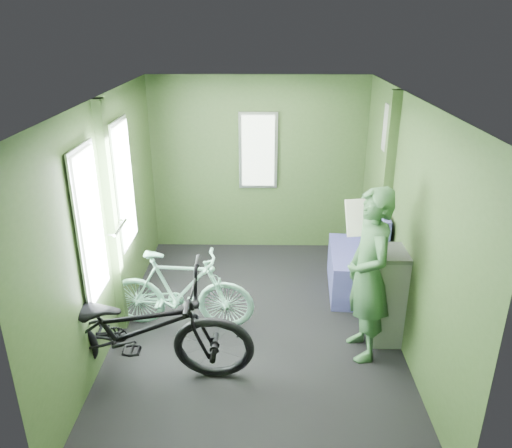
{
  "coord_description": "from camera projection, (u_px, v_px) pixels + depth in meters",
  "views": [
    {
      "loc": [
        0.07,
        -4.34,
        2.93
      ],
      "look_at": [
        0.0,
        0.1,
        1.1
      ],
      "focal_mm": 35.0,
      "sensor_mm": 36.0,
      "label": 1
    }
  ],
  "objects": [
    {
      "name": "bench_seat",
      "position": [
        357.0,
        266.0,
        5.71
      ],
      "size": [
        0.62,
        1.03,
        1.05
      ],
      "rotation": [
        0.0,
        0.0,
        -0.07
      ],
      "color": "navy",
      "rests_on": "ground"
    },
    {
      "name": "bicycle_mint",
      "position": [
        183.0,
        328.0,
        5.11
      ],
      "size": [
        1.51,
        0.64,
        0.93
      ],
      "primitive_type": "imported",
      "rotation": [
        0.0,
        -0.13,
        1.5
      ],
      "color": "#8AD5B8",
      "rests_on": "ground"
    },
    {
      "name": "room",
      "position": [
        252.0,
        193.0,
        4.62
      ],
      "size": [
        4.0,
        4.02,
        2.31
      ],
      "color": "black",
      "rests_on": "ground"
    },
    {
      "name": "waste_box",
      "position": [
        387.0,
        296.0,
        4.78
      ],
      "size": [
        0.28,
        0.39,
        0.95
      ],
      "primitive_type": "cube",
      "color": "slate",
      "rests_on": "ground"
    },
    {
      "name": "bicycle_black",
      "position": [
        139.0,
        379.0,
        4.38
      ],
      "size": [
        2.06,
        0.97,
        1.19
      ],
      "primitive_type": "imported",
      "rotation": [
        0.0,
        -0.2,
        1.54
      ],
      "color": "black",
      "rests_on": "ground"
    },
    {
      "name": "passenger",
      "position": [
        368.0,
        275.0,
        4.44
      ],
      "size": [
        0.47,
        0.72,
        1.64
      ],
      "rotation": [
        0.0,
        0.0,
        -1.43
      ],
      "color": "#2F5732",
      "rests_on": "ground"
    }
  ]
}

